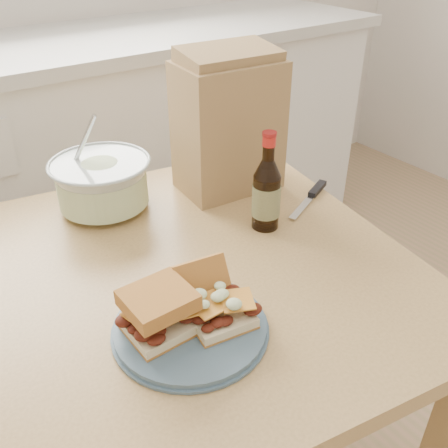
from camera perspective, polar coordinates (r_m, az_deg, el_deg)
cabinet_run at (r=1.92m, az=-17.39°, el=5.38°), size 2.50×0.64×0.94m
dining_table at (r=1.03m, az=-4.17°, el=-9.48°), size 0.98×0.98×0.71m
plate at (r=0.83m, az=-3.87°, el=-11.70°), size 0.25×0.25×0.02m
sandwich_left at (r=0.79m, az=-7.42°, el=-9.90°), size 0.10×0.10×0.08m
sandwich_right at (r=0.82m, az=-1.13°, el=-8.80°), size 0.11×0.15×0.08m
coleslaw_bowl at (r=1.16m, az=-13.71°, el=4.33°), size 0.23×0.23×0.22m
beer_bottle at (r=1.05m, az=4.88°, el=3.55°), size 0.06×0.06×0.22m
knife at (r=1.22m, az=10.20°, el=3.48°), size 0.19×0.10×0.01m
paper_bag at (r=1.18m, az=0.52°, el=10.96°), size 0.25×0.17×0.30m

